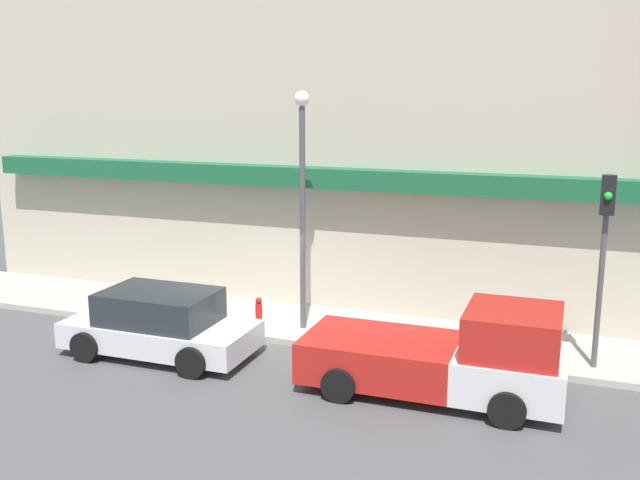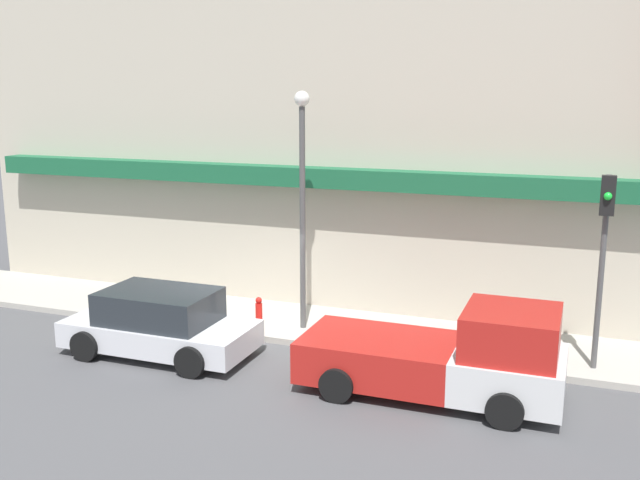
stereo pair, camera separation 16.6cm
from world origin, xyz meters
name	(u,v)px [view 2 (the right image)]	position (x,y,z in m)	size (l,w,h in m)	color
ground_plane	(248,340)	(0.00, 0.00, 0.00)	(80.00, 80.00, 0.00)	#4C4C4F
sidewalk	(272,320)	(0.00, 1.38, 0.08)	(36.00, 2.76, 0.15)	#ADA89E
building	(312,120)	(0.02, 4.24, 5.07)	(19.80, 3.80, 11.28)	#BCB29E
pickup_truck	(448,357)	(5.08, -1.50, 0.82)	(5.08, 2.21, 1.89)	silver
parked_car	(160,323)	(-1.44, -1.50, 0.72)	(4.31, 2.11, 1.49)	silver
fire_hydrant	(259,311)	(-0.04, 0.74, 0.50)	(0.17, 0.17, 0.72)	red
street_lamp	(302,184)	(1.06, 0.94, 3.71)	(0.36, 0.36, 5.72)	#4C4C4C
traffic_light	(604,239)	(7.77, 0.61, 2.94)	(0.28, 0.42, 4.09)	#4C4C4C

